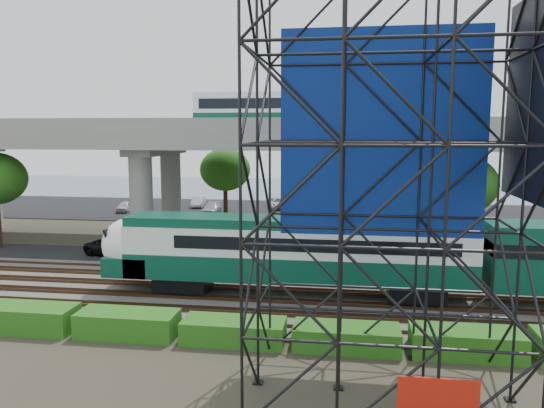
# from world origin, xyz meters

# --- Properties ---
(ground) EXTENTS (140.00, 140.00, 0.00)m
(ground) POSITION_xyz_m (0.00, 0.00, 0.00)
(ground) COLOR #474233
(ground) RESTS_ON ground
(ballast_bed) EXTENTS (90.00, 12.00, 0.20)m
(ballast_bed) POSITION_xyz_m (0.00, 2.00, 0.10)
(ballast_bed) COLOR slate
(ballast_bed) RESTS_ON ground
(service_road) EXTENTS (90.00, 5.00, 0.08)m
(service_road) POSITION_xyz_m (0.00, 10.50, 0.04)
(service_road) COLOR black
(service_road) RESTS_ON ground
(parking_lot) EXTENTS (90.00, 18.00, 0.08)m
(parking_lot) POSITION_xyz_m (0.00, 34.00, 0.04)
(parking_lot) COLOR black
(parking_lot) RESTS_ON ground
(harbor_water) EXTENTS (140.00, 40.00, 0.03)m
(harbor_water) POSITION_xyz_m (0.00, 56.00, 0.01)
(harbor_water) COLOR #3F5268
(harbor_water) RESTS_ON ground
(rail_tracks) EXTENTS (90.00, 9.52, 0.16)m
(rail_tracks) POSITION_xyz_m (0.00, 2.00, 0.28)
(rail_tracks) COLOR #472D1E
(rail_tracks) RESTS_ON ballast_bed
(commuter_train) EXTENTS (29.30, 3.06, 4.30)m
(commuter_train) POSITION_xyz_m (5.29, 2.00, 2.88)
(commuter_train) COLOR black
(commuter_train) RESTS_ON rail_tracks
(overpass) EXTENTS (80.00, 12.00, 12.40)m
(overpass) POSITION_xyz_m (-0.03, 16.00, 8.21)
(overpass) COLOR #9E9B93
(overpass) RESTS_ON ground
(scaffold_tower) EXTENTS (9.36, 6.36, 15.00)m
(scaffold_tower) POSITION_xyz_m (7.25, -7.98, 7.47)
(scaffold_tower) COLOR black
(scaffold_tower) RESTS_ON ground
(hedge_strip) EXTENTS (34.60, 1.80, 1.20)m
(hedge_strip) POSITION_xyz_m (1.01, -4.30, 0.56)
(hedge_strip) COLOR #215F15
(hedge_strip) RESTS_ON ground
(trees) EXTENTS (40.94, 16.94, 7.69)m
(trees) POSITION_xyz_m (-4.67, 16.17, 5.57)
(trees) COLOR #382314
(trees) RESTS_ON ground
(suv) EXTENTS (5.16, 3.38, 1.32)m
(suv) POSITION_xyz_m (-11.28, 10.33, 0.74)
(suv) COLOR black
(suv) RESTS_ON service_road
(parked_cars) EXTENTS (37.30, 9.72, 1.31)m
(parked_cars) POSITION_xyz_m (-0.11, 33.64, 0.69)
(parked_cars) COLOR #BCBCBC
(parked_cars) RESTS_ON parking_lot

